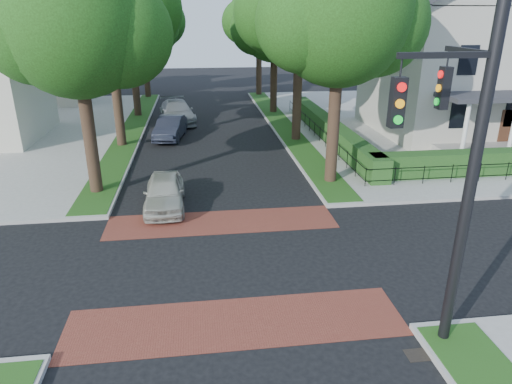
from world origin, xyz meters
TOP-DOWN VIEW (x-y plane):
  - ground at (0.00, 0.00)m, footprint 120.00×120.00m
  - sidewalk_ne at (19.50, 19.00)m, footprint 30.00×30.00m
  - crosswalk_far at (0.00, 3.20)m, footprint 9.00×2.20m
  - crosswalk_near at (0.00, -3.20)m, footprint 9.00×2.20m
  - storm_drain at (4.30, -5.00)m, footprint 0.65×0.45m
  - grass_strip_ne at (5.40, 19.10)m, footprint 1.60×29.80m
  - grass_strip_nw at (-5.40, 19.10)m, footprint 1.60×29.80m
  - tree_right_near at (5.60, 7.24)m, footprint 7.75×6.67m
  - tree_right_mid at (5.61, 15.25)m, footprint 8.25×7.09m
  - tree_right_far at (5.60, 24.22)m, footprint 7.25×6.23m
  - tree_right_back at (5.60, 33.23)m, footprint 7.50×6.45m
  - tree_left_near at (-5.40, 7.23)m, footprint 7.50×6.45m
  - tree_left_mid at (-5.39, 15.24)m, footprint 8.00×6.88m
  - tree_left_far at (-5.40, 24.22)m, footprint 7.00×6.02m
  - tree_left_back at (-5.40, 33.24)m, footprint 7.75×6.66m
  - hedge_main_road at (7.70, 15.00)m, footprint 1.00×18.00m
  - fence_main_road at (6.90, 15.00)m, footprint 0.06×18.00m
  - house_victorian at (17.51, 15.92)m, footprint 13.00×13.05m
  - house_left_far at (-15.49, 31.99)m, footprint 10.00×9.00m
  - traffic_signal at (4.89, -4.41)m, footprint 2.17×2.00m
  - parked_car_front at (-2.30, 5.00)m, footprint 1.72×4.11m
  - parked_car_middle at (-2.59, 16.73)m, footprint 2.19×4.59m
  - parked_car_rear at (-2.30, 21.65)m, footprint 3.18×5.88m

SIDE VIEW (x-z plane):
  - ground at x=0.00m, z-range 0.00..0.00m
  - crosswalk_far at x=0.00m, z-range 0.00..0.01m
  - crosswalk_near at x=0.00m, z-range 0.00..0.01m
  - storm_drain at x=4.30m, z-range 0.00..0.01m
  - sidewalk_ne at x=19.50m, z-range 0.00..0.15m
  - grass_strip_ne at x=5.40m, z-range 0.15..0.17m
  - grass_strip_nw at x=-5.40m, z-range 0.15..0.17m
  - fence_main_road at x=6.90m, z-range 0.15..1.05m
  - parked_car_front at x=-2.30m, z-range 0.00..1.39m
  - parked_car_middle at x=-2.59m, z-range 0.00..1.45m
  - hedge_main_road at x=7.70m, z-range 0.15..1.35m
  - parked_car_rear at x=-2.30m, z-range 0.00..1.62m
  - traffic_signal at x=4.89m, z-range 0.71..8.71m
  - house_left_far at x=-15.49m, z-range -0.03..10.11m
  - house_victorian at x=17.51m, z-range -0.22..12.26m
  - tree_right_far at x=5.60m, z-range 2.04..11.78m
  - tree_left_far at x=-5.40m, z-range 2.19..12.05m
  - tree_right_back at x=5.60m, z-range 2.17..12.37m
  - tree_left_near at x=-5.40m, z-range 2.17..12.37m
  - tree_left_back at x=-5.40m, z-range 2.19..12.63m
  - tree_right_near at x=5.60m, z-range 2.30..12.96m
  - tree_right_mid at x=5.61m, z-range 2.38..13.60m
  - tree_left_mid at x=-5.39m, z-range 2.60..14.08m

